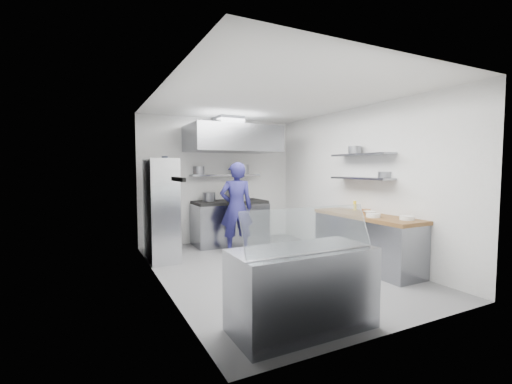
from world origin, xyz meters
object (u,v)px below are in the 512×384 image
wire_rack (161,210)px  display_case (302,289)px  chef (236,208)px  gas_range (230,224)px

wire_rack → display_case: (0.76, -3.39, -0.50)m
chef → display_case: (-0.68, -3.29, -0.47)m
wire_rack → display_case: wire_rack is taller
wire_rack → gas_range: bearing=23.5°
chef → display_case: size_ratio=1.20×
wire_rack → display_case: 3.51m
gas_range → chef: size_ratio=0.89×
gas_range → display_case: (-0.87, -4.10, -0.03)m
chef → display_case: chef is taller
chef → wire_rack: size_ratio=0.97×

